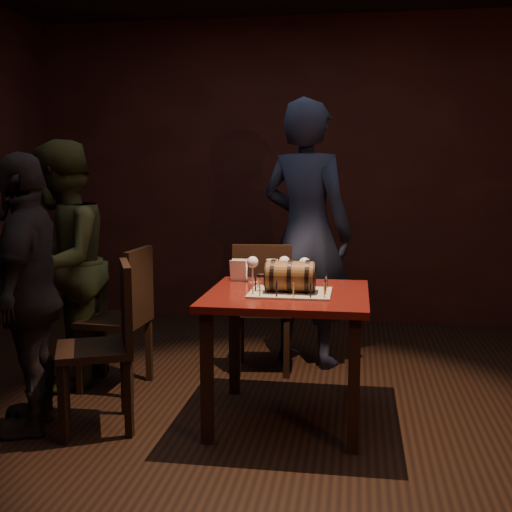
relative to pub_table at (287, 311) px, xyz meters
name	(u,v)px	position (x,y,z in m)	size (l,w,h in m)	color
room_shell	(260,176)	(-0.15, -0.04, 0.76)	(5.04, 5.04, 2.80)	black
pub_table	(287,311)	(0.00, 0.00, 0.00)	(0.90, 0.90, 0.75)	#480F0C
cake_board	(290,293)	(0.02, -0.05, 0.12)	(0.45, 0.35, 0.01)	#A29683
barrel_cake	(290,276)	(0.02, -0.05, 0.21)	(0.33, 0.19, 0.19)	brown
birthday_candles	(291,284)	(0.02, -0.04, 0.16)	(0.40, 0.30, 0.09)	#E6CC89
wine_glass_left	(253,263)	(-0.24, 0.27, 0.23)	(0.07, 0.07, 0.16)	silver
wine_glass_mid	(284,263)	(-0.05, 0.31, 0.23)	(0.07, 0.07, 0.16)	silver
wine_glass_right	(305,265)	(0.07, 0.27, 0.23)	(0.07, 0.07, 0.16)	silver
pint_of_ale	(272,272)	(-0.12, 0.23, 0.18)	(0.07, 0.07, 0.15)	silver
menu_card	(239,271)	(-0.34, 0.31, 0.17)	(0.10, 0.05, 0.13)	white
chair_back	(263,301)	(-0.26, 0.79, -0.12)	(0.44, 0.44, 0.93)	black
chair_left_rear	(125,310)	(-1.10, 0.37, -0.12)	(0.42, 0.42, 0.93)	black
chair_left_front	(109,336)	(-0.96, -0.26, -0.12)	(0.53, 0.53, 0.93)	black
person_back	(306,234)	(0.02, 1.12, 0.32)	(0.70, 0.46, 1.93)	#1A1F34
person_left_rear	(62,265)	(-1.53, 0.37, 0.17)	(0.79, 0.61, 1.62)	#36371B
person_left_front	(28,294)	(-1.38, -0.34, 0.12)	(0.90, 0.37, 1.53)	black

